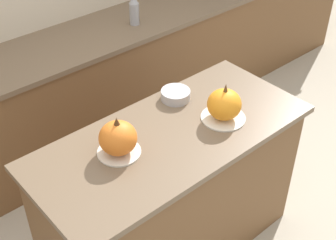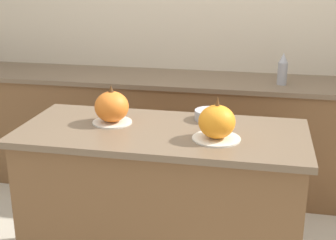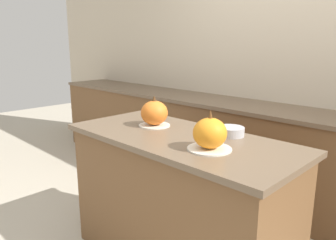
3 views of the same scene
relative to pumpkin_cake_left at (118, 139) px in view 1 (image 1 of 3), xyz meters
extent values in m
cube|color=brown|center=(0.29, -0.06, -0.55)|extent=(1.45, 0.62, 0.86)
cube|color=brown|center=(0.29, -0.06, -0.10)|extent=(1.51, 0.68, 0.03)
cube|color=brown|center=(0.29, 1.14, -0.55)|extent=(6.00, 0.56, 0.86)
cube|color=brown|center=(0.29, 1.14, -0.10)|extent=(6.00, 0.60, 0.03)
cylinder|color=silver|center=(0.00, 0.00, -0.08)|extent=(0.22, 0.22, 0.01)
ellipsoid|color=orange|center=(0.00, 0.00, 0.00)|extent=(0.19, 0.19, 0.17)
cone|color=#4C2D14|center=(0.00, 0.00, 0.10)|extent=(0.03, 0.03, 0.04)
cylinder|color=silver|center=(0.58, -0.14, -0.08)|extent=(0.24, 0.24, 0.01)
ellipsoid|color=orange|center=(0.58, -0.14, 0.00)|extent=(0.18, 0.18, 0.17)
cone|color=brown|center=(0.58, -0.14, 0.11)|extent=(0.02, 0.02, 0.05)
cylinder|color=#99999E|center=(0.92, 1.07, 0.00)|extent=(0.07, 0.07, 0.16)
cylinder|color=#ADADB2|center=(0.51, 0.16, -0.06)|extent=(0.17, 0.17, 0.06)
camera|label=1|loc=(-0.94, -1.45, 1.41)|focal=50.00mm
camera|label=2|loc=(0.79, -2.30, 0.72)|focal=50.00mm
camera|label=3|loc=(1.60, -1.48, 0.47)|focal=35.00mm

